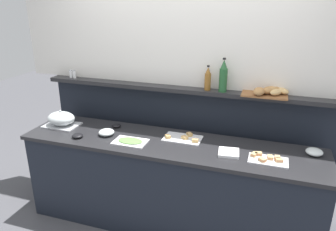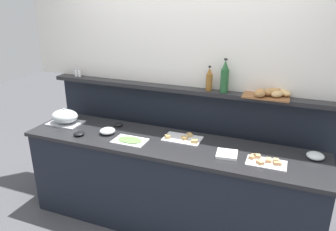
# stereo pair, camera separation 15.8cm
# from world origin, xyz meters

# --- Properties ---
(ground_plane) EXTENTS (12.00, 12.00, 0.00)m
(ground_plane) POSITION_xyz_m (0.00, 0.60, 0.00)
(ground_plane) COLOR #4C4C51
(buffet_counter) EXTENTS (2.76, 0.63, 0.89)m
(buffet_counter) POSITION_xyz_m (0.00, 0.00, 0.45)
(buffet_counter) COLOR black
(buffet_counter) RESTS_ON ground_plane
(back_ledge_unit) EXTENTS (2.95, 0.22, 1.29)m
(back_ledge_unit) POSITION_xyz_m (0.00, 0.49, 0.68)
(back_ledge_unit) COLOR black
(back_ledge_unit) RESTS_ON ground_plane
(upper_wall_panel) EXTENTS (3.55, 0.08, 1.31)m
(upper_wall_panel) POSITION_xyz_m (0.00, 0.52, 1.95)
(upper_wall_panel) COLOR white
(upper_wall_panel) RESTS_ON back_ledge_unit
(sandwich_platter_front) EXTENTS (0.31, 0.18, 0.04)m
(sandwich_platter_front) POSITION_xyz_m (0.86, -0.07, 0.90)
(sandwich_platter_front) COLOR silver
(sandwich_platter_front) RESTS_ON buffet_counter
(sandwich_platter_side) EXTENTS (0.35, 0.22, 0.04)m
(sandwich_platter_side) POSITION_xyz_m (0.10, 0.11, 0.90)
(sandwich_platter_side) COLOR silver
(sandwich_platter_side) RESTS_ON buffet_counter
(cold_cuts_platter) EXTENTS (0.30, 0.20, 0.02)m
(cold_cuts_platter) POSITION_xyz_m (-0.33, -0.11, 0.90)
(cold_cuts_platter) COLOR white
(cold_cuts_platter) RESTS_ON buffet_counter
(serving_cloche) EXTENTS (0.34, 0.24, 0.17)m
(serving_cloche) POSITION_xyz_m (-1.16, 0.03, 0.96)
(serving_cloche) COLOR #B7BABF
(serving_cloche) RESTS_ON buffet_counter
(glass_bowl_large) EXTENTS (0.14, 0.14, 0.06)m
(glass_bowl_large) POSITION_xyz_m (1.23, 0.15, 0.91)
(glass_bowl_large) COLOR silver
(glass_bowl_large) RESTS_ON buffet_counter
(glass_bowl_medium) EXTENTS (0.15, 0.15, 0.06)m
(glass_bowl_medium) POSITION_xyz_m (-0.61, -0.03, 0.92)
(glass_bowl_medium) COLOR silver
(glass_bowl_medium) RESTS_ON buffet_counter
(condiment_bowl_dark) EXTENTS (0.09, 0.09, 0.03)m
(condiment_bowl_dark) POSITION_xyz_m (-0.61, 0.17, 0.91)
(condiment_bowl_dark) COLOR black
(condiment_bowl_dark) RESTS_ON buffet_counter
(condiment_bowl_teal) EXTENTS (0.10, 0.10, 0.04)m
(condiment_bowl_teal) POSITION_xyz_m (-0.84, -0.17, 0.91)
(condiment_bowl_teal) COLOR black
(condiment_bowl_teal) RESTS_ON buffet_counter
(napkin_stack) EXTENTS (0.19, 0.19, 0.02)m
(napkin_stack) POSITION_xyz_m (0.55, -0.06, 0.90)
(napkin_stack) COLOR white
(napkin_stack) RESTS_ON buffet_counter
(wine_bottle_green) EXTENTS (0.08, 0.08, 0.32)m
(wine_bottle_green) POSITION_xyz_m (0.40, 0.40, 1.44)
(wine_bottle_green) COLOR #23562D
(wine_bottle_green) RESTS_ON back_ledge_unit
(vinegar_bottle_amber) EXTENTS (0.06, 0.06, 0.24)m
(vinegar_bottle_amber) POSITION_xyz_m (0.25, 0.41, 1.40)
(vinegar_bottle_amber) COLOR #8E5B23
(vinegar_bottle_amber) RESTS_ON back_ledge_unit
(salt_shaker) EXTENTS (0.03, 0.03, 0.09)m
(salt_shaker) POSITION_xyz_m (-1.26, 0.42, 1.34)
(salt_shaker) COLOR white
(salt_shaker) RESTS_ON back_ledge_unit
(pepper_shaker) EXTENTS (0.03, 0.03, 0.09)m
(pepper_shaker) POSITION_xyz_m (-1.22, 0.42, 1.34)
(pepper_shaker) COLOR white
(pepper_shaker) RESTS_ON back_ledge_unit
(bread_basket) EXTENTS (0.42, 0.29, 0.08)m
(bread_basket) POSITION_xyz_m (0.81, 0.41, 1.33)
(bread_basket) COLOR brown
(bread_basket) RESTS_ON back_ledge_unit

